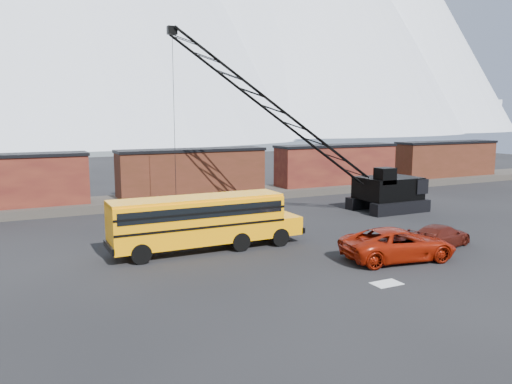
% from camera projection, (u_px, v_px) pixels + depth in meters
% --- Properties ---
extents(ground, '(160.00, 160.00, 0.00)m').
position_uv_depth(ground, '(329.00, 263.00, 26.62)').
color(ground, black).
rests_on(ground, ground).
extents(gravel_berm, '(120.00, 5.00, 0.70)m').
position_uv_depth(gravel_berm, '(193.00, 198.00, 46.08)').
color(gravel_berm, '#423C36').
rests_on(gravel_berm, ground).
extents(boxcar_mid, '(13.70, 3.10, 4.17)m').
position_uv_depth(boxcar_mid, '(192.00, 172.00, 45.72)').
color(boxcar_mid, '#4F2116').
rests_on(boxcar_mid, gravel_berm).
extents(boxcar_east_near, '(13.70, 3.10, 4.17)m').
position_uv_depth(boxcar_east_near, '(336.00, 164.00, 52.72)').
color(boxcar_east_near, '#401312').
rests_on(boxcar_east_near, gravel_berm).
extents(boxcar_east_far, '(13.70, 3.10, 4.17)m').
position_uv_depth(boxcar_east_far, '(446.00, 159.00, 59.72)').
color(boxcar_east_far, '#4F2116').
rests_on(boxcar_east_far, gravel_berm).
extents(snow_patch, '(1.40, 0.90, 0.02)m').
position_uv_depth(snow_patch, '(387.00, 283.00, 23.29)').
color(snow_patch, silver).
rests_on(snow_patch, ground).
extents(school_bus, '(11.65, 2.65, 3.19)m').
position_uv_depth(school_bus, '(203.00, 220.00, 28.90)').
color(school_bus, '#FF9B05').
rests_on(school_bus, ground).
extents(red_pickup, '(6.69, 3.89, 1.75)m').
position_uv_depth(red_pickup, '(398.00, 244.00, 27.11)').
color(red_pickup, maroon).
rests_on(red_pickup, ground).
extents(maroon_suv, '(5.12, 3.21, 1.38)m').
position_uv_depth(maroon_suv, '(440.00, 236.00, 29.69)').
color(maroon_suv, '#43120B').
rests_on(maroon_suv, ground).
extents(crawler_crane, '(19.96, 7.45, 14.52)m').
position_uv_depth(crawler_crane, '(279.00, 113.00, 38.69)').
color(crawler_crane, black).
rests_on(crawler_crane, ground).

